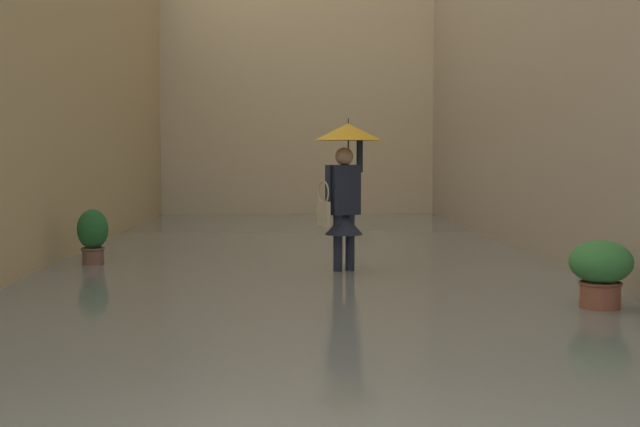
{
  "coord_description": "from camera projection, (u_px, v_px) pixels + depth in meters",
  "views": [
    {
      "loc": [
        0.12,
        2.66,
        1.65
      ],
      "look_at": [
        -0.22,
        -8.23,
        0.91
      ],
      "focal_mm": 49.28,
      "sensor_mm": 36.0,
      "label": 1
    }
  ],
  "objects": [
    {
      "name": "building_facade_far",
      "position": [
        297.0,
        26.0,
        22.79
      ],
      "size": [
        10.47,
        1.8,
        9.92
      ],
      "primitive_type": "cube",
      "color": "beige",
      "rests_on": "ground_plane"
    },
    {
      "name": "flood_water",
      "position": [
        301.0,
        265.0,
        12.5
      ],
      "size": [
        7.67,
        25.51,
        0.12
      ],
      "primitive_type": "cube",
      "color": "slate",
      "rests_on": "ground_plane"
    },
    {
      "name": "ground_plane",
      "position": [
        301.0,
        270.0,
        12.5
      ],
      "size": [
        60.0,
        60.0,
        0.0
      ],
      "primitive_type": "plane",
      "color": "#605B56"
    },
    {
      "name": "potted_plant_mid_right",
      "position": [
        93.0,
        237.0,
        12.12
      ],
      "size": [
        0.43,
        0.43,
        0.89
      ],
      "color": "brown",
      "rests_on": "ground_plane"
    },
    {
      "name": "potted_plant_near_left",
      "position": [
        601.0,
        272.0,
        8.68
      ],
      "size": [
        0.62,
        0.62,
        0.8
      ],
      "color": "brown",
      "rests_on": "ground_plane"
    },
    {
      "name": "person_wading",
      "position": [
        346.0,
        171.0,
        11.36
      ],
      "size": [
        0.9,
        0.9,
        2.11
      ],
      "color": "#4C4233",
      "rests_on": "ground_plane"
    }
  ]
}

